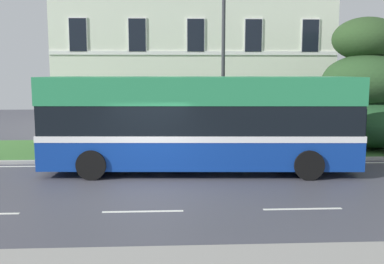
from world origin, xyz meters
name	(u,v)px	position (x,y,z in m)	size (l,w,h in m)	color
ground_plane	(148,184)	(0.00, 0.94, -0.02)	(60.00, 56.00, 0.18)	#42424C
georgian_townhouse	(191,17)	(2.00, 15.36, 6.73)	(14.81, 10.73, 13.15)	silver
iron_verge_railing	(204,145)	(2.00, 4.40, 0.62)	(12.06, 0.04, 0.97)	black
evergreen_tree	(369,91)	(9.24, 6.22, 2.60)	(4.20, 3.92, 5.60)	#423328
single_decker_bus	(200,122)	(1.71, 2.56, 1.71)	(10.63, 3.13, 3.25)	navy
street_lamp_post	(223,51)	(2.77, 4.91, 4.21)	(0.36, 0.24, 7.19)	#333338
litter_bin	(182,140)	(1.16, 5.04, 0.70)	(0.52, 0.52, 1.15)	#23472D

